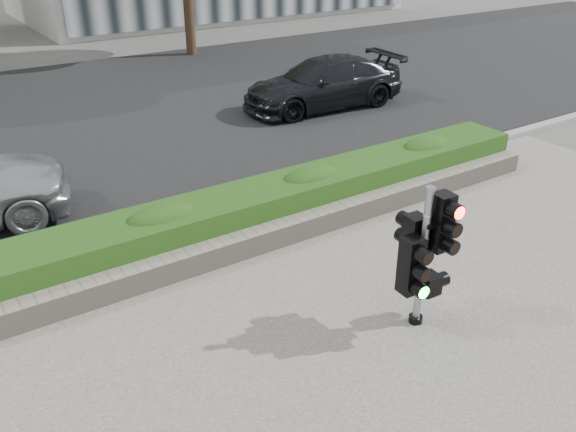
# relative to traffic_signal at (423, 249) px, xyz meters

# --- Properties ---
(ground) EXTENTS (120.00, 120.00, 0.00)m
(ground) POSITION_rel_traffic_signal_xyz_m (-0.78, 0.75, -1.06)
(ground) COLOR #51514C
(ground) RESTS_ON ground
(road) EXTENTS (60.00, 13.00, 0.02)m
(road) POSITION_rel_traffic_signal_xyz_m (-0.78, 10.75, -1.05)
(road) COLOR black
(road) RESTS_ON ground
(curb) EXTENTS (60.00, 0.25, 0.12)m
(curb) POSITION_rel_traffic_signal_xyz_m (-0.78, 3.90, -1.00)
(curb) COLOR gray
(curb) RESTS_ON ground
(stone_wall) EXTENTS (12.00, 0.32, 0.34)m
(stone_wall) POSITION_rel_traffic_signal_xyz_m (-0.78, 2.65, -0.86)
(stone_wall) COLOR gray
(stone_wall) RESTS_ON sidewalk
(hedge) EXTENTS (12.00, 1.00, 0.68)m
(hedge) POSITION_rel_traffic_signal_xyz_m (-0.78, 3.30, -0.69)
(hedge) COLOR #407624
(hedge) RESTS_ON sidewalk
(traffic_signal) EXTENTS (0.65, 0.49, 1.87)m
(traffic_signal) POSITION_rel_traffic_signal_xyz_m (0.00, 0.00, 0.00)
(traffic_signal) COLOR black
(traffic_signal) RESTS_ON sidewalk
(car_dark) EXTENTS (4.48, 2.05, 1.27)m
(car_dark) POSITION_rel_traffic_signal_xyz_m (4.67, 8.23, -0.41)
(car_dark) COLOR black
(car_dark) RESTS_ON road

